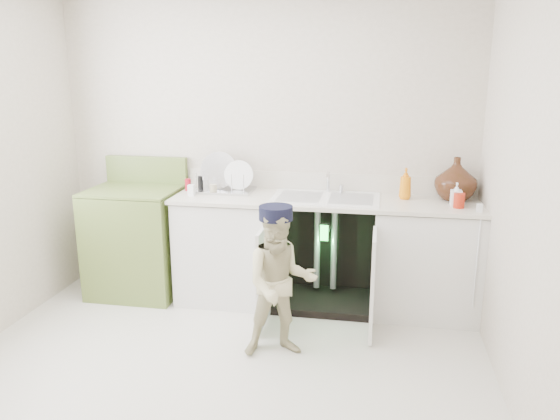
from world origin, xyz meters
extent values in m
plane|color=beige|center=(0.00, 0.00, 0.00)|extent=(3.50, 3.50, 0.00)
cube|color=beige|center=(0.00, 1.50, 1.25)|extent=(3.50, 2.50, 0.02)
cube|color=beige|center=(0.00, -1.50, 1.25)|extent=(3.50, 2.50, 0.02)
cube|color=beige|center=(1.75, 0.00, 1.25)|extent=(2.50, 3.00, 0.02)
cube|color=white|center=(-0.25, 1.20, 0.43)|extent=(0.80, 0.60, 0.86)
cube|color=white|center=(1.35, 1.20, 0.43)|extent=(0.80, 0.60, 0.86)
cube|color=black|center=(0.55, 1.47, 0.43)|extent=(0.80, 0.06, 0.86)
cube|color=black|center=(0.55, 1.20, 0.03)|extent=(0.80, 0.60, 0.06)
cylinder|color=gray|center=(0.48, 1.30, 0.45)|extent=(0.05, 0.05, 0.70)
cylinder|color=gray|center=(0.62, 1.30, 0.45)|extent=(0.05, 0.05, 0.70)
cylinder|color=gray|center=(0.55, 1.25, 0.62)|extent=(0.07, 0.18, 0.07)
cube|color=white|center=(0.15, 0.70, 0.40)|extent=(0.03, 0.40, 0.76)
cube|color=white|center=(0.95, 0.70, 0.40)|extent=(0.02, 0.40, 0.76)
cube|color=beige|center=(0.55, 1.20, 0.89)|extent=(2.44, 0.64, 0.03)
cube|color=beige|center=(0.55, 1.49, 0.98)|extent=(2.44, 0.02, 0.15)
cube|color=white|center=(0.55, 1.20, 0.90)|extent=(0.85, 0.55, 0.02)
cube|color=gray|center=(0.34, 1.20, 0.91)|extent=(0.34, 0.40, 0.01)
cube|color=gray|center=(0.76, 1.20, 0.91)|extent=(0.34, 0.40, 0.01)
cylinder|color=silver|center=(0.55, 1.42, 0.99)|extent=(0.03, 0.03, 0.17)
cylinder|color=silver|center=(0.55, 1.36, 1.06)|extent=(0.02, 0.14, 0.02)
cylinder|color=silver|center=(0.66, 1.42, 0.94)|extent=(0.04, 0.04, 0.06)
cylinder|color=white|center=(1.68, 0.89, 0.55)|extent=(0.01, 0.01, 0.70)
cube|color=white|center=(1.68, 0.98, 0.93)|extent=(0.04, 0.02, 0.06)
cube|color=silver|center=(-0.32, 1.32, 0.91)|extent=(0.50, 0.34, 0.02)
cylinder|color=silver|center=(-0.37, 1.34, 1.00)|extent=(0.31, 0.11, 0.30)
cylinder|color=white|center=(-0.19, 1.32, 0.99)|extent=(0.25, 0.06, 0.24)
cylinder|color=silver|center=(-0.52, 1.22, 1.00)|extent=(0.01, 0.01, 0.15)
cylinder|color=silver|center=(-0.42, 1.22, 1.00)|extent=(0.01, 0.01, 0.15)
cylinder|color=silver|center=(-0.32, 1.22, 1.00)|extent=(0.01, 0.01, 0.15)
cylinder|color=silver|center=(-0.22, 1.22, 1.00)|extent=(0.01, 0.01, 0.15)
cylinder|color=silver|center=(-0.12, 1.22, 1.00)|extent=(0.01, 0.01, 0.15)
imported|color=#4E2A16|center=(1.55, 1.34, 1.07)|extent=(0.32, 0.32, 0.34)
imported|color=orange|center=(1.17, 1.30, 1.02)|extent=(0.09, 0.10, 0.25)
imported|color=white|center=(1.53, 1.14, 0.99)|extent=(0.08, 0.08, 0.18)
cylinder|color=#AB220E|center=(1.55, 1.08, 0.96)|extent=(0.08, 0.08, 0.11)
cylinder|color=#A30D1C|center=(-0.62, 1.28, 0.95)|extent=(0.05, 0.05, 0.10)
cylinder|color=tan|center=(-0.37, 1.20, 0.94)|extent=(0.06, 0.06, 0.08)
cylinder|color=black|center=(-0.52, 1.32, 0.96)|extent=(0.04, 0.04, 0.12)
cube|color=white|center=(-0.53, 1.10, 0.95)|extent=(0.05, 0.05, 0.09)
cube|color=olive|center=(-1.06, 1.18, 0.45)|extent=(0.74, 0.65, 0.90)
cube|color=olive|center=(-1.06, 1.18, 0.91)|extent=(0.74, 0.65, 0.02)
cube|color=olive|center=(-1.06, 1.46, 1.03)|extent=(0.74, 0.06, 0.23)
cylinder|color=black|center=(-1.25, 1.02, 0.91)|extent=(0.17, 0.17, 0.02)
cylinder|color=silver|center=(-1.25, 1.02, 0.92)|extent=(0.19, 0.19, 0.01)
cylinder|color=black|center=(-1.25, 1.33, 0.91)|extent=(0.17, 0.17, 0.02)
cylinder|color=silver|center=(-1.25, 1.33, 0.92)|extent=(0.19, 0.19, 0.01)
cylinder|color=black|center=(-0.88, 1.02, 0.91)|extent=(0.17, 0.17, 0.02)
cylinder|color=silver|center=(-0.88, 1.02, 0.92)|extent=(0.19, 0.19, 0.01)
cylinder|color=black|center=(-0.88, 1.33, 0.91)|extent=(0.17, 0.17, 0.02)
cylinder|color=silver|center=(-0.88, 1.33, 0.92)|extent=(0.19, 0.19, 0.01)
imported|color=beige|center=(0.35, 0.33, 0.51)|extent=(0.59, 0.52, 1.02)
cylinder|color=black|center=(0.35, 0.33, 0.99)|extent=(0.28, 0.28, 0.09)
cube|color=black|center=(0.31, 0.43, 0.96)|extent=(0.19, 0.14, 0.01)
cube|color=black|center=(0.58, 0.86, 0.72)|extent=(0.07, 0.01, 0.14)
cube|color=#26F23F|center=(0.58, 0.85, 0.72)|extent=(0.06, 0.00, 0.12)
camera|label=1|loc=(0.96, -3.00, 1.90)|focal=35.00mm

